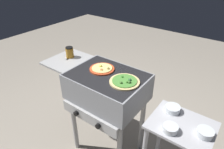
# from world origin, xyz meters

# --- Properties ---
(ground_plane) EXTENTS (8.00, 8.00, 0.00)m
(ground_plane) POSITION_xyz_m (0.00, 0.00, 0.00)
(ground_plane) COLOR gray
(grill) EXTENTS (0.96, 0.53, 0.90)m
(grill) POSITION_xyz_m (-0.01, -0.00, 0.76)
(grill) COLOR gray
(grill) RESTS_ON ground_plane
(pizza_cheese) EXTENTS (0.22, 0.22, 0.03)m
(pizza_cheese) POSITION_xyz_m (-0.09, 0.04, 0.91)
(pizza_cheese) COLOR #C64723
(pizza_cheese) RESTS_ON grill
(pizza_veggie) EXTENTS (0.24, 0.24, 0.04)m
(pizza_veggie) POSITION_xyz_m (0.18, -0.01, 0.91)
(pizza_veggie) COLOR #E0C17F
(pizza_veggie) RESTS_ON grill
(sauce_jar) EXTENTS (0.07, 0.07, 0.10)m
(sauce_jar) POSITION_xyz_m (-0.49, 0.05, 0.95)
(sauce_jar) COLOR #B77A1E
(sauce_jar) RESTS_ON grill
(prep_table) EXTENTS (0.44, 0.36, 0.73)m
(prep_table) POSITION_xyz_m (0.66, 0.00, 0.53)
(prep_table) COLOR #B2B2B7
(prep_table) RESTS_ON ground_plane
(topping_bowl_near) EXTENTS (0.11, 0.11, 0.04)m
(topping_bowl_near) POSITION_xyz_m (0.81, -0.01, 0.75)
(topping_bowl_near) COLOR silver
(topping_bowl_near) RESTS_ON prep_table
(topping_bowl_far) EXTENTS (0.11, 0.11, 0.04)m
(topping_bowl_far) POSITION_xyz_m (0.55, 0.09, 0.75)
(topping_bowl_far) COLOR silver
(topping_bowl_far) RESTS_ON prep_table
(topping_bowl_middle) EXTENTS (0.10, 0.10, 0.04)m
(topping_bowl_middle) POSITION_xyz_m (0.61, -0.11, 0.75)
(topping_bowl_middle) COLOR silver
(topping_bowl_middle) RESTS_ON prep_table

